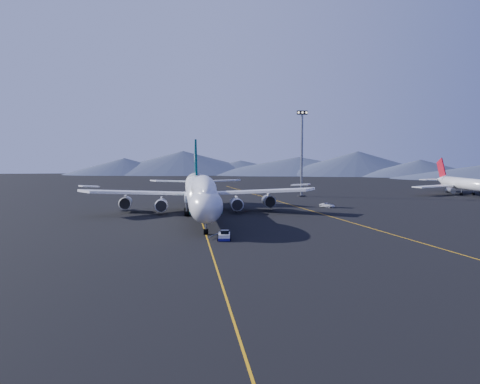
{
  "coord_description": "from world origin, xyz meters",
  "views": [
    {
      "loc": [
        -5.06,
        -128.35,
        16.29
      ],
      "look_at": [
        9.7,
        0.35,
        6.0
      ],
      "focal_mm": 40.0,
      "sensor_mm": 36.0,
      "label": 1
    }
  ],
  "objects": [
    {
      "name": "floodlight_mast",
      "position": [
        37.38,
        53.6,
        15.05
      ],
      "size": [
        3.67,
        2.75,
        29.71
      ],
      "rotation": [
        0.0,
        0.0,
        -0.2
      ],
      "color": "black",
      "rests_on": "ground"
    },
    {
      "name": "second_jet",
      "position": [
        97.26,
        50.67,
        3.99
      ],
      "size": [
        40.99,
        46.31,
        13.18
      ],
      "rotation": [
        0.0,
        0.0,
        0.4
      ],
      "color": "silver",
      "rests_on": "ground"
    },
    {
      "name": "service_van",
      "position": [
        36.6,
        17.95,
        0.62
      ],
      "size": [
        4.4,
        4.78,
        1.24
      ],
      "primitive_type": "imported",
      "rotation": [
        0.0,
        0.0,
        0.67
      ],
      "color": "white",
      "rests_on": "ground"
    },
    {
      "name": "ground",
      "position": [
        0.0,
        0.0,
        0.0
      ],
      "size": [
        500.0,
        500.0,
        0.0
      ],
      "primitive_type": "plane",
      "color": "black",
      "rests_on": "ground"
    },
    {
      "name": "taxiway_line_main",
      "position": [
        0.0,
        0.0,
        0.01
      ],
      "size": [
        0.25,
        220.0,
        0.01
      ],
      "primitive_type": "cube",
      "color": "orange",
      "rests_on": "ground"
    },
    {
      "name": "boeing_747",
      "position": [
        0.0,
        0.03,
        5.81
      ],
      "size": [
        59.62,
        72.43,
        19.37
      ],
      "color": "silver",
      "rests_on": "ground"
    },
    {
      "name": "pushback_tug",
      "position": [
        3.0,
        -33.06,
        0.58
      ],
      "size": [
        2.79,
        4.45,
        1.85
      ],
      "rotation": [
        0.0,
        0.0,
        -0.1
      ],
      "color": "silver",
      "rests_on": "ground"
    },
    {
      "name": "taxiway_line_side",
      "position": [
        30.0,
        10.0,
        0.01
      ],
      "size": [
        28.08,
        198.09,
        0.01
      ],
      "primitive_type": "cube",
      "rotation": [
        0.0,
        0.0,
        0.14
      ],
      "color": "orange",
      "rests_on": "ground"
    }
  ]
}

